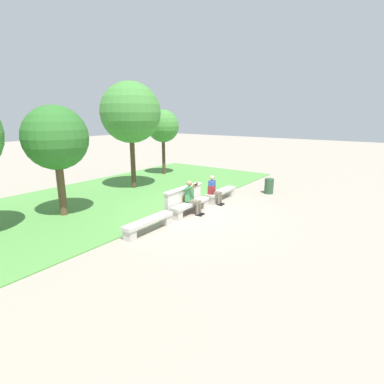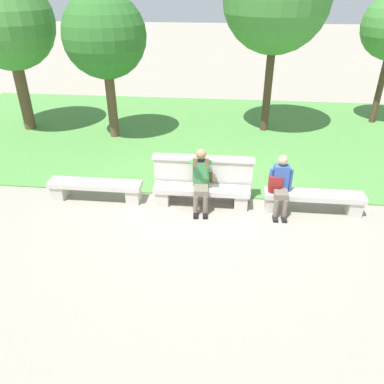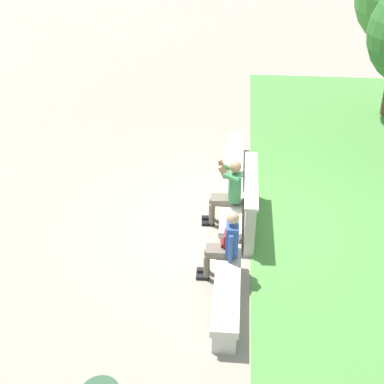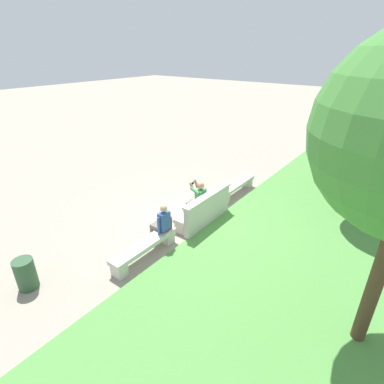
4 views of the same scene
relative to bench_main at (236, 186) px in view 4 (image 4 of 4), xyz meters
name	(u,v)px [view 4 (image 4 of 4)]	position (x,y,z in m)	size (l,w,h in m)	color
ground_plane	(199,220)	(2.38, 0.00, -0.30)	(80.00, 80.00, 0.00)	gray
grass_strip	(347,277)	(2.38, 4.38, -0.29)	(18.84, 8.00, 0.03)	#518E42
bench_main	(236,186)	(0.00, 0.00, 0.00)	(2.08, 0.40, 0.45)	beige
bench_near	(199,212)	(2.38, 0.00, 0.00)	(2.08, 0.40, 0.45)	beige
bench_mid	(145,248)	(4.76, 0.00, 0.00)	(2.08, 0.40, 0.45)	beige
backrest_wall_with_plaque	(208,209)	(2.38, 0.34, 0.21)	(2.22, 0.24, 1.01)	beige
person_photographer	(197,199)	(2.37, -0.08, 0.43)	(0.49, 0.74, 1.32)	black
person_distant	(161,223)	(4.03, -0.07, 0.37)	(0.48, 0.68, 1.26)	black
backpack	(166,224)	(3.93, 0.00, 0.32)	(0.28, 0.24, 0.43)	maroon
tree_behind_wall	(376,127)	(-0.69, 3.86, 2.65)	(2.35, 2.35, 4.15)	brown
trash_bin	(26,274)	(7.14, -1.35, 0.07)	(0.44, 0.44, 0.75)	#2D5133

